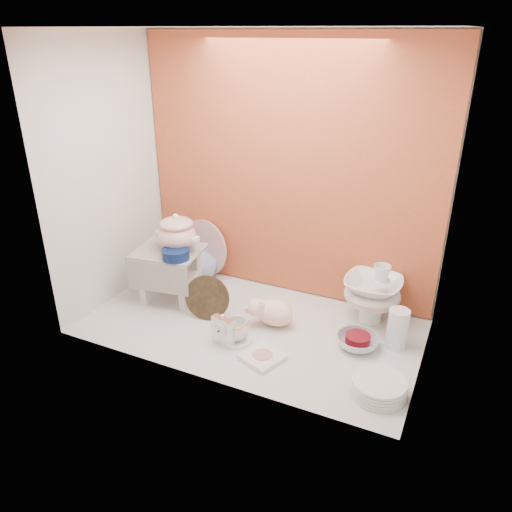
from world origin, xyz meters
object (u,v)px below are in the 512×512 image
(step_stool, at_px, (170,274))
(blue_white_vase, at_px, (197,260))
(plush_pig, at_px, (275,312))
(gold_rim_teacup, at_px, (236,330))
(mantel_clock, at_px, (223,330))
(crystal_bowl, at_px, (358,342))
(soup_tureen, at_px, (177,232))
(floral_platter, at_px, (204,248))
(dinner_plate_stack, at_px, (379,387))
(porcelain_tower, at_px, (372,293))

(step_stool, relative_size, blue_white_vase, 1.40)
(plush_pig, distance_m, gold_rim_teacup, 0.26)
(mantel_clock, xyz_separation_m, crystal_bowl, (0.64, 0.27, -0.06))
(soup_tureen, relative_size, mantel_clock, 1.49)
(plush_pig, bearing_deg, gold_rim_teacup, -125.69)
(soup_tureen, xyz_separation_m, blue_white_vase, (-0.04, 0.26, -0.30))
(soup_tureen, relative_size, floral_platter, 0.71)
(dinner_plate_stack, bearing_deg, blue_white_vase, 154.82)
(step_stool, relative_size, gold_rim_teacup, 2.85)
(floral_platter, relative_size, blue_white_vase, 1.39)
(mantel_clock, bearing_deg, plush_pig, 71.84)
(plush_pig, relative_size, porcelain_tower, 0.76)
(mantel_clock, height_order, dinner_plate_stack, mantel_clock)
(step_stool, height_order, floral_platter, floral_platter)
(gold_rim_teacup, bearing_deg, plush_pig, 60.99)
(blue_white_vase, bearing_deg, gold_rim_teacup, -43.64)
(floral_platter, height_order, crystal_bowl, floral_platter)
(blue_white_vase, bearing_deg, soup_tureen, -81.79)
(floral_platter, distance_m, porcelain_tower, 1.14)
(crystal_bowl, relative_size, porcelain_tower, 0.60)
(dinner_plate_stack, bearing_deg, mantel_clock, 177.34)
(dinner_plate_stack, height_order, crystal_bowl, dinner_plate_stack)
(blue_white_vase, relative_size, plush_pig, 1.00)
(dinner_plate_stack, height_order, porcelain_tower, porcelain_tower)
(plush_pig, height_order, dinner_plate_stack, plush_pig)
(plush_pig, bearing_deg, soup_tureen, 169.85)
(soup_tureen, xyz_separation_m, floral_platter, (-0.04, 0.35, -0.24))
(porcelain_tower, bearing_deg, step_stool, -167.40)
(plush_pig, relative_size, gold_rim_teacup, 2.04)
(blue_white_vase, distance_m, plush_pig, 0.74)
(soup_tureen, bearing_deg, plush_pig, -3.47)
(mantel_clock, relative_size, crystal_bowl, 0.83)
(dinner_plate_stack, bearing_deg, porcelain_tower, 106.97)
(step_stool, relative_size, plush_pig, 1.40)
(blue_white_vase, xyz_separation_m, crystal_bowl, (1.14, -0.31, -0.10))
(soup_tureen, height_order, crystal_bowl, soup_tureen)
(mantel_clock, xyz_separation_m, dinner_plate_stack, (0.81, -0.04, -0.05))
(step_stool, relative_size, mantel_clock, 2.11)
(crystal_bowl, bearing_deg, dinner_plate_stack, -60.20)
(porcelain_tower, bearing_deg, dinner_plate_stack, -73.03)
(mantel_clock, bearing_deg, floral_platter, 139.16)
(blue_white_vase, height_order, porcelain_tower, porcelain_tower)
(blue_white_vase, xyz_separation_m, dinner_plate_stack, (1.32, -0.62, -0.10))
(blue_white_vase, xyz_separation_m, mantel_clock, (0.51, -0.58, -0.05))
(mantel_clock, bearing_deg, blue_white_vase, 143.07)
(blue_white_vase, xyz_separation_m, gold_rim_teacup, (0.55, -0.52, -0.07))
(floral_platter, xyz_separation_m, porcelain_tower, (1.14, -0.11, -0.01))
(crystal_bowl, bearing_deg, plush_pig, 178.39)
(porcelain_tower, bearing_deg, soup_tureen, -168.04)
(soup_tureen, distance_m, blue_white_vase, 0.40)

